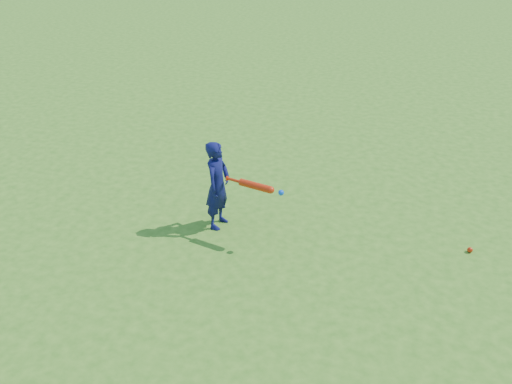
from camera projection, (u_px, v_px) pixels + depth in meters
ground at (240, 248)px, 6.28m from camera, size 80.00×80.00×0.00m
child at (218, 185)px, 6.45m from camera, size 0.30×0.42×1.06m
ground_ball_red at (470, 250)px, 6.20m from camera, size 0.06×0.06×0.06m
bat_swing at (258, 187)px, 6.11m from camera, size 0.69×0.22×0.08m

